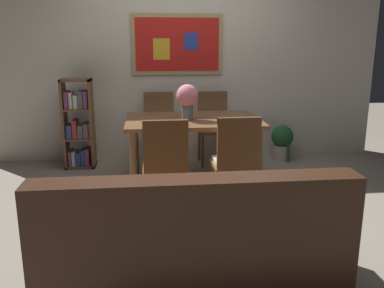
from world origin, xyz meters
TOP-DOWN VIEW (x-y plane):
  - ground_plane at (0.00, 0.00)m, footprint 12.00×12.00m
  - wall_back_with_painting at (-0.00, 1.64)m, footprint 5.20×0.14m
  - dining_table at (0.01, 0.50)m, footprint 1.42×0.95m
  - dining_chair_far_right at (0.36, 1.31)m, footprint 0.40×0.41m
  - dining_chair_far_left at (-0.33, 1.33)m, footprint 0.40×0.41m
  - dining_chair_near_right at (0.31, -0.31)m, footprint 0.40×0.41m
  - dining_chair_near_left at (-0.33, -0.36)m, footprint 0.40×0.41m
  - leather_couch at (-0.23, -1.49)m, footprint 1.80×0.84m
  - bookshelf at (-1.32, 1.29)m, footprint 0.36×0.28m
  - potted_ivy at (1.29, 1.33)m, footprint 0.29×0.29m
  - flower_vase at (-0.05, 0.45)m, footprint 0.23×0.23m

SIDE VIEW (x-z plane):
  - ground_plane at x=0.00m, z-range 0.00..0.00m
  - potted_ivy at x=1.29m, z-range -0.01..0.50m
  - leather_couch at x=-0.23m, z-range -0.11..0.73m
  - bookshelf at x=-1.32m, z-range -0.03..1.07m
  - dining_chair_far_right at x=0.36m, z-range 0.08..0.99m
  - dining_chair_far_left at x=-0.33m, z-range 0.08..0.99m
  - dining_chair_near_right at x=0.31m, z-range 0.08..0.99m
  - dining_chair_near_left at x=-0.33m, z-range 0.08..0.99m
  - dining_table at x=0.01m, z-range 0.27..1.01m
  - flower_vase at x=-0.05m, z-range 0.78..1.15m
  - wall_back_with_painting at x=0.00m, z-range 0.00..2.60m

